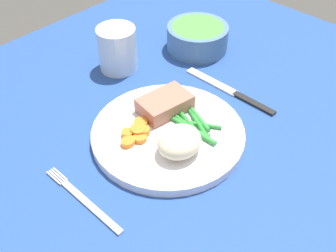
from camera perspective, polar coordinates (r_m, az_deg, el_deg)
name	(u,v)px	position (r cm, az deg, el deg)	size (l,w,h in cm)	color
dining_table	(142,146)	(71.12, -3.62, -2.78)	(120.00, 90.00, 2.00)	#234793
dinner_plate	(168,134)	(70.56, 0.00, -1.08)	(25.88, 25.88, 1.60)	white
meat_portion	(165,104)	(73.13, -0.44, 3.04)	(8.99, 5.88, 2.78)	#A86B56
mashed_potatoes	(179,142)	(65.03, 1.57, -2.16)	(7.45, 6.49, 4.26)	beige
carrot_slices	(136,133)	(68.97, -4.41, -1.00)	(7.02, 4.87, 1.21)	orange
green_beans	(193,124)	(70.65, 3.43, 0.23)	(6.68, 11.25, 0.90)	#2D8C38
fork	(84,200)	(63.16, -11.47, -9.87)	(1.44, 16.60, 0.40)	silver
knife	(231,92)	(81.37, 8.64, 4.65)	(1.70, 20.50, 0.64)	black
water_glass	(118,52)	(85.97, -6.91, 10.04)	(7.80, 7.80, 8.99)	silver
salad_bowl	(197,36)	(92.35, 4.04, 12.14)	(13.18, 13.18, 5.41)	#4C7299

